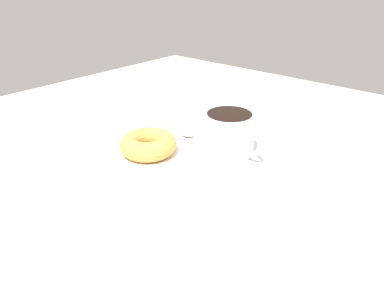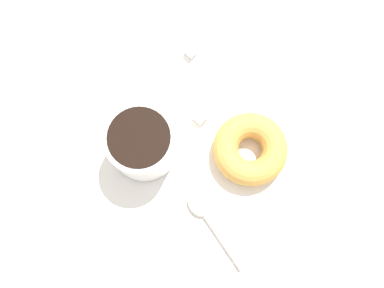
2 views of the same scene
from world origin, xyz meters
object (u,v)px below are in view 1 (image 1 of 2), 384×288
object	(u,v)px
coffee_cup	(229,133)
sugar_cube_extra	(198,193)
sugar_cube	(187,161)
spoon	(182,131)
donut	(148,144)

from	to	relation	value
coffee_cup	sugar_cube_extra	bearing A→B (deg)	109.21
sugar_cube	coffee_cup	bearing A→B (deg)	-106.78
sugar_cube_extra	spoon	bearing A→B (deg)	-42.21
donut	spoon	xyz separation A→B (cm)	(1.52, -11.06, -1.41)
spoon	sugar_cube	size ratio (longest dim) A/B	7.49
donut	sugar_cube	size ratio (longest dim) A/B	6.39
coffee_cup	sugar_cube	xyz separation A→B (cm)	(2.68, 8.89, -3.21)
spoon	sugar_cube_extra	world-z (taller)	sugar_cube_extra
sugar_cube_extra	donut	bearing A→B (deg)	-18.01
donut	sugar_cube	distance (cm)	8.70
donut	spoon	bearing A→B (deg)	-82.19
donut	sugar_cube_extra	bearing A→B (deg)	161.99
coffee_cup	spoon	size ratio (longest dim) A/B	1.00
coffee_cup	donut	size ratio (longest dim) A/B	1.18
sugar_cube	sugar_cube_extra	bearing A→B (deg)	140.79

